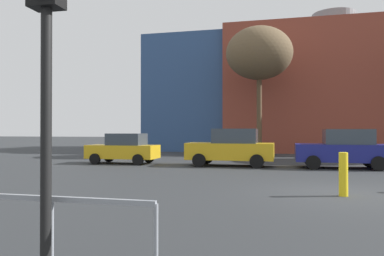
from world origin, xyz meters
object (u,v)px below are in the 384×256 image
(parked_car_1, at_px, (231,147))
(bare_tree_0, at_px, (259,54))
(parked_car_0, at_px, (124,149))
(traffic_light_near_left, at_px, (45,23))
(parked_car_2, at_px, (344,149))
(bollard_yellow_1, at_px, (344,174))

(parked_car_1, height_order, bare_tree_0, bare_tree_0)
(parked_car_0, height_order, traffic_light_near_left, traffic_light_near_left)
(parked_car_0, relative_size, traffic_light_near_left, 0.95)
(traffic_light_near_left, bearing_deg, parked_car_2, 159.75)
(parked_car_0, xyz_separation_m, bollard_yellow_1, (10.13, -8.21, -0.23))
(parked_car_1, distance_m, bollard_yellow_1, 9.22)
(parked_car_1, distance_m, parked_car_2, 5.39)
(parked_car_1, relative_size, bollard_yellow_1, 3.68)
(parked_car_0, distance_m, parked_car_2, 11.34)
(parked_car_1, xyz_separation_m, traffic_light_near_left, (0.04, -15.55, 2.01))
(parked_car_2, bearing_deg, parked_car_0, -0.00)
(parked_car_0, relative_size, bare_tree_0, 0.42)
(parked_car_2, distance_m, bare_tree_0, 10.98)
(parked_car_2, bearing_deg, parked_car_1, 0.00)
(traffic_light_near_left, distance_m, bare_tree_0, 23.74)
(parked_car_0, relative_size, bollard_yellow_1, 3.20)
(parked_car_2, bearing_deg, traffic_light_near_left, 71.00)
(parked_car_1, relative_size, traffic_light_near_left, 1.09)
(parked_car_2, xyz_separation_m, bare_tree_0, (-4.46, 7.77, 6.35))
(parked_car_1, xyz_separation_m, bollard_yellow_1, (4.18, -8.21, -0.35))
(bare_tree_0, distance_m, bollard_yellow_1, 17.62)
(parked_car_1, bearing_deg, parked_car_0, -0.00)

